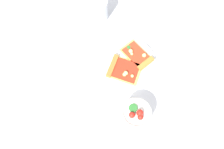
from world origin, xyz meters
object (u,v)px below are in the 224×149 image
Objects in this scene: salad_bowl at (136,115)px; pizza_slice_far at (122,70)px; pizza_slice_near at (138,56)px; plate at (128,63)px; paper_napkin at (87,126)px; soda_glass at (98,10)px.

pizza_slice_far is at bearing -56.95° from salad_bowl.
pizza_slice_near is 1.37× the size of salad_bowl.
pizza_slice_near is at bearing -132.97° from plate.
pizza_slice_far is 0.26m from paper_napkin.
plate is 0.05m from pizza_slice_near.
paper_napkin is at bearing 78.65° from pizza_slice_far.
pizza_slice_far is 0.79× the size of paper_napkin.
soda_glass is at bearing -49.76° from pizza_slice_far.
salad_bowl reaches higher than pizza_slice_near.
pizza_slice_near is at bearing 148.03° from soda_glass.
salad_bowl is (-0.10, 0.21, 0.03)m from plate.
paper_napkin is (-0.14, 0.47, -0.05)m from soda_glass.
plate is 0.23m from salad_bowl.
pizza_slice_near is 0.94× the size of paper_napkin.
plate is 1.44× the size of paper_napkin.
soda_glass reaches higher than salad_bowl.
pizza_slice_near is (-0.03, -0.03, 0.01)m from plate.
salad_bowl is at bearing 123.05° from pizza_slice_far.
pizza_slice_far is (0.04, 0.08, -0.00)m from pizza_slice_near.
paper_napkin is at bearing 74.45° from pizza_slice_near.
pizza_slice_near is at bearing -105.55° from paper_napkin.
pizza_slice_near is at bearing -117.97° from pizza_slice_far.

